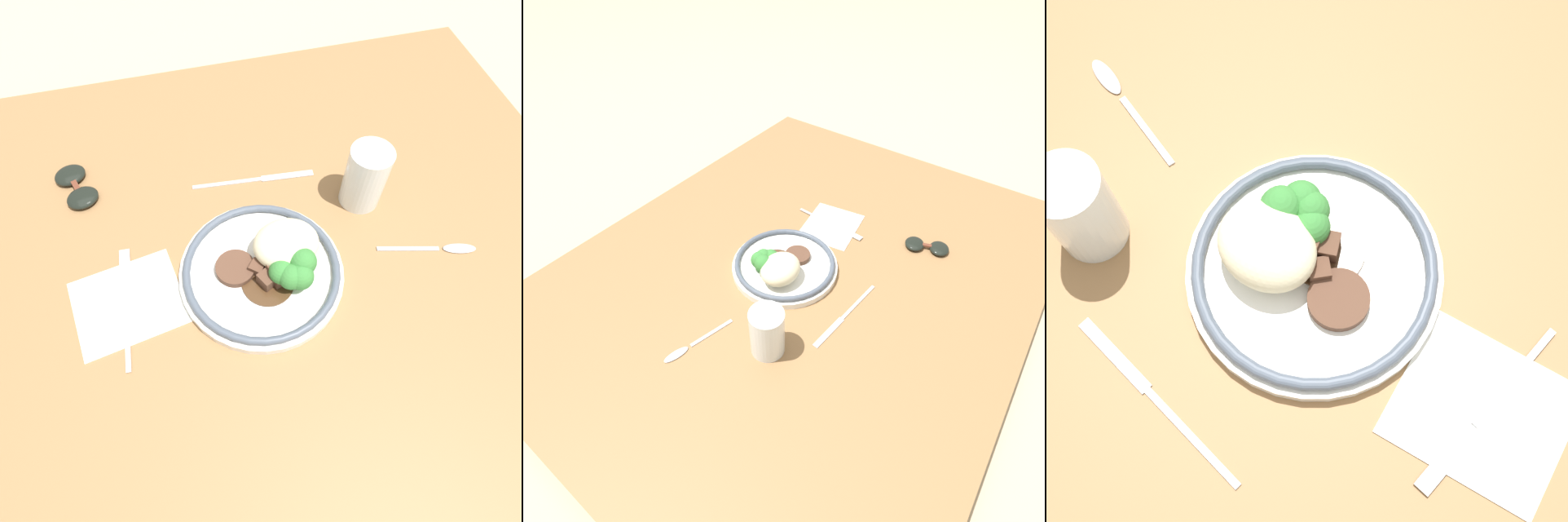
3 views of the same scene
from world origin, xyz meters
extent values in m
plane|color=tan|center=(0.00, 0.00, 0.00)|extent=(8.00, 8.00, 0.00)
cube|color=olive|center=(0.00, 0.00, 0.02)|extent=(1.24, 0.99, 0.04)
cube|color=white|center=(-0.16, -0.02, 0.04)|extent=(0.17, 0.16, 0.00)
cylinder|color=white|center=(0.04, -0.03, 0.05)|extent=(0.25, 0.25, 0.02)
torus|color=#4C5666|center=(0.04, -0.03, 0.06)|extent=(0.23, 0.23, 0.01)
ellipsoid|color=beige|center=(0.08, -0.01, 0.09)|extent=(0.10, 0.08, 0.06)
cylinder|color=brown|center=(0.00, -0.02, 0.06)|extent=(0.06, 0.06, 0.01)
cylinder|color=#472D19|center=(0.04, -0.05, 0.06)|extent=(0.08, 0.08, 0.00)
cube|color=brown|center=(0.06, -0.04, 0.07)|extent=(0.04, 0.04, 0.03)
cube|color=brown|center=(0.04, -0.05, 0.07)|extent=(0.03, 0.03, 0.02)
cube|color=brown|center=(0.03, -0.03, 0.07)|extent=(0.03, 0.03, 0.02)
cylinder|color=#669E51|center=(0.08, -0.06, 0.07)|extent=(0.01, 0.01, 0.01)
sphere|color=#387F38|center=(0.08, -0.06, 0.09)|extent=(0.04, 0.04, 0.04)
cylinder|color=#669E51|center=(0.07, -0.06, 0.07)|extent=(0.01, 0.01, 0.02)
sphere|color=#387F38|center=(0.07, -0.06, 0.09)|extent=(0.04, 0.04, 0.04)
cylinder|color=#669E51|center=(0.09, -0.05, 0.07)|extent=(0.01, 0.01, 0.02)
sphere|color=#387F38|center=(0.09, -0.05, 0.09)|extent=(0.04, 0.04, 0.04)
cylinder|color=#669E51|center=(0.06, -0.05, 0.07)|extent=(0.01, 0.01, 0.01)
sphere|color=#387F38|center=(0.06, -0.05, 0.09)|extent=(0.04, 0.04, 0.04)
cylinder|color=#669E51|center=(0.08, -0.03, 0.06)|extent=(0.01, 0.01, 0.01)
sphere|color=#387F38|center=(0.08, -0.03, 0.08)|extent=(0.04, 0.04, 0.04)
cylinder|color=#F4AD19|center=(0.23, 0.08, 0.08)|extent=(0.06, 0.06, 0.06)
cylinder|color=white|center=(0.23, 0.08, 0.10)|extent=(0.07, 0.07, 0.11)
cube|color=silver|center=(-0.17, -0.07, 0.05)|extent=(0.01, 0.12, 0.00)
cube|color=silver|center=(-0.16, 0.03, 0.05)|extent=(0.02, 0.07, 0.00)
cube|color=silver|center=(0.03, 0.16, 0.04)|extent=(0.13, 0.02, 0.00)
cube|color=silver|center=(0.13, 0.15, 0.04)|extent=(0.09, 0.02, 0.00)
cube|color=silver|center=(0.27, -0.04, 0.04)|extent=(0.10, 0.03, 0.00)
ellipsoid|color=silver|center=(0.35, -0.06, 0.04)|extent=(0.06, 0.03, 0.01)
camera|label=1|loc=(-0.03, -0.30, 0.59)|focal=28.00mm
camera|label=2|loc=(0.58, 0.37, 0.73)|focal=28.00mm
camera|label=3|loc=(-0.10, 0.16, 0.71)|focal=50.00mm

